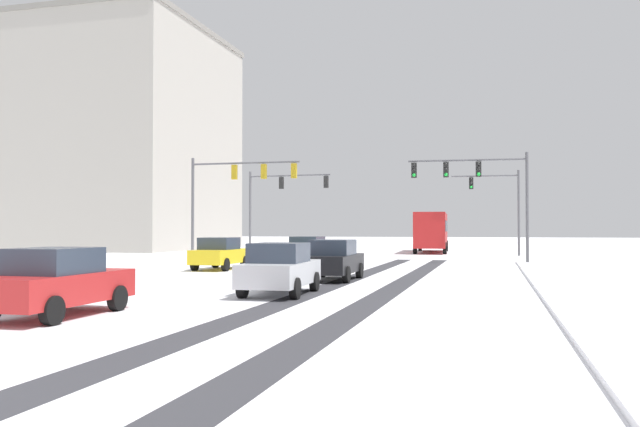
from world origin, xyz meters
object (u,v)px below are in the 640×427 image
(traffic_signal_far_right, at_px, (500,198))
(office_building_far_left_block, at_px, (84,142))
(car_dark_green_lead, at_px, (308,251))
(traffic_signal_far_left, at_px, (278,195))
(bus_oncoming, at_px, (432,229))
(traffic_signal_near_left, at_px, (235,184))
(traffic_signal_near_right, at_px, (478,182))
(car_yellow_cab_second, at_px, (220,253))
(car_silver_fourth, at_px, (280,269))
(car_red_fifth, at_px, (56,282))
(car_black_third, at_px, (333,260))

(traffic_signal_far_right, relative_size, office_building_far_left_block, 0.24)
(traffic_signal_far_right, height_order, car_dark_green_lead, traffic_signal_far_right)
(traffic_signal_far_left, bearing_deg, car_dark_green_lead, -64.01)
(bus_oncoming, relative_size, office_building_far_left_block, 0.40)
(traffic_signal_near_left, bearing_deg, bus_oncoming, 62.16)
(traffic_signal_far_right, bearing_deg, traffic_signal_near_right, -96.61)
(traffic_signal_far_right, relative_size, car_yellow_cab_second, 1.58)
(traffic_signal_far_left, distance_m, car_silver_fourth, 29.58)
(traffic_signal_near_right, xyz_separation_m, traffic_signal_far_left, (-15.10, 8.06, -0.15))
(traffic_signal_near_left, distance_m, car_dark_green_lead, 7.01)
(car_yellow_cab_second, height_order, car_silver_fourth, same)
(car_yellow_cab_second, xyz_separation_m, car_red_fifth, (3.36, -17.15, 0.00))
(car_black_third, bearing_deg, car_red_fifth, -107.37)
(traffic_signal_near_left, bearing_deg, car_yellow_cab_second, -73.52)
(car_yellow_cab_second, bearing_deg, car_silver_fourth, -58.09)
(car_red_fifth, bearing_deg, car_black_third, 72.63)
(traffic_signal_far_left, bearing_deg, bus_oncoming, 41.74)
(traffic_signal_near_right, height_order, car_silver_fourth, traffic_signal_near_right)
(office_building_far_left_block, bearing_deg, traffic_signal_far_left, -24.72)
(traffic_signal_near_left, height_order, office_building_far_left_block, office_building_far_left_block)
(traffic_signal_far_right, bearing_deg, office_building_far_left_block, 169.74)
(car_red_fifth, xyz_separation_m, office_building_far_left_block, (-31.17, 45.53, 10.24))
(traffic_signal_far_right, bearing_deg, car_yellow_cab_second, -123.77)
(car_dark_green_lead, bearing_deg, traffic_signal_near_left, 157.82)
(car_yellow_cab_second, xyz_separation_m, office_building_far_left_block, (-27.81, 28.38, 10.24))
(traffic_signal_near_right, bearing_deg, office_building_far_left_block, 153.99)
(car_silver_fourth, relative_size, office_building_far_left_block, 0.15)
(bus_oncoming, bearing_deg, car_silver_fourth, -92.13)
(bus_oncoming, distance_m, office_building_far_left_block, 37.23)
(bus_oncoming, height_order, office_building_far_left_block, office_building_far_left_block)
(car_black_third, relative_size, office_building_far_left_block, 0.15)
(car_dark_green_lead, bearing_deg, traffic_signal_far_right, 56.44)
(traffic_signal_near_left, height_order, traffic_signal_far_right, same)
(traffic_signal_far_left, height_order, car_yellow_cab_second, traffic_signal_far_left)
(traffic_signal_far_right, distance_m, bus_oncoming, 8.32)
(traffic_signal_far_left, xyz_separation_m, car_red_fifth, (5.94, -33.91, -3.85))
(traffic_signal_far_left, relative_size, car_silver_fourth, 1.59)
(car_dark_green_lead, xyz_separation_m, bus_oncoming, (4.98, 21.67, 1.18))
(traffic_signal_far_right, height_order, car_yellow_cab_second, traffic_signal_far_right)
(car_yellow_cab_second, bearing_deg, car_black_third, -35.50)
(traffic_signal_far_right, distance_m, car_yellow_cab_second, 25.31)
(traffic_signal_far_right, bearing_deg, car_dark_green_lead, -123.56)
(traffic_signal_near_left, distance_m, traffic_signal_far_right, 21.18)
(traffic_signal_far_right, height_order, office_building_far_left_block, office_building_far_left_block)
(car_silver_fourth, xyz_separation_m, office_building_far_left_block, (-34.66, 39.39, 10.24))
(traffic_signal_far_right, relative_size, car_black_third, 1.58)
(car_black_third, distance_m, bus_oncoming, 31.55)
(car_yellow_cab_second, relative_size, office_building_far_left_block, 0.15)
(traffic_signal_near_left, bearing_deg, car_red_fifth, -77.34)
(traffic_signal_far_left, height_order, car_dark_green_lead, traffic_signal_far_left)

